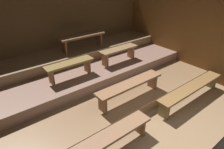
{
  "coord_description": "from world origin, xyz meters",
  "views": [
    {
      "loc": [
        -2.72,
        -1.25,
        2.99
      ],
      "look_at": [
        0.06,
        2.25,
        0.61
      ],
      "focal_mm": 31.06,
      "sensor_mm": 36.0,
      "label": 1
    }
  ],
  "objects_px": {
    "bench_middle_right": "(119,51)",
    "bench_floor_left": "(96,145)",
    "bench_middle_left": "(70,66)",
    "bench_upper_center": "(82,38)",
    "bench_floor_right": "(192,88)",
    "bench_lower_center": "(130,86)"
  },
  "relations": [
    {
      "from": "bench_lower_center",
      "to": "bench_middle_left",
      "type": "xyz_separation_m",
      "value": [
        -0.84,
        1.35,
        0.26
      ]
    },
    {
      "from": "bench_middle_right",
      "to": "bench_upper_center",
      "type": "distance_m",
      "value": 1.23
    },
    {
      "from": "bench_lower_center",
      "to": "bench_middle_left",
      "type": "height_order",
      "value": "bench_middle_left"
    },
    {
      "from": "bench_floor_left",
      "to": "bench_middle_left",
      "type": "distance_m",
      "value": 2.27
    },
    {
      "from": "bench_middle_left",
      "to": "bench_middle_right",
      "type": "bearing_deg",
      "value": 0.0
    },
    {
      "from": "bench_floor_left",
      "to": "bench_lower_center",
      "type": "bearing_deg",
      "value": 27.02
    },
    {
      "from": "bench_floor_left",
      "to": "bench_lower_center",
      "type": "distance_m",
      "value": 1.69
    },
    {
      "from": "bench_floor_right",
      "to": "bench_middle_right",
      "type": "xyz_separation_m",
      "value": [
        -0.65,
        2.11,
        0.53
      ]
    },
    {
      "from": "bench_floor_right",
      "to": "bench_upper_center",
      "type": "distance_m",
      "value": 3.47
    },
    {
      "from": "bench_floor_left",
      "to": "bench_upper_center",
      "type": "distance_m",
      "value": 3.63
    },
    {
      "from": "bench_middle_left",
      "to": "bench_floor_right",
      "type": "bearing_deg",
      "value": -42.83
    },
    {
      "from": "bench_floor_right",
      "to": "bench_upper_center",
      "type": "xyz_separation_m",
      "value": [
        -1.27,
        3.13,
        0.81
      ]
    },
    {
      "from": "bench_middle_right",
      "to": "bench_middle_left",
      "type": "bearing_deg",
      "value": 180.0
    },
    {
      "from": "bench_middle_right",
      "to": "bench_upper_center",
      "type": "height_order",
      "value": "bench_upper_center"
    },
    {
      "from": "bench_floor_left",
      "to": "bench_middle_right",
      "type": "distance_m",
      "value": 3.15
    },
    {
      "from": "bench_upper_center",
      "to": "bench_middle_right",
      "type": "bearing_deg",
      "value": -58.74
    },
    {
      "from": "bench_lower_center",
      "to": "bench_middle_right",
      "type": "distance_m",
      "value": 1.58
    },
    {
      "from": "bench_lower_center",
      "to": "bench_floor_right",
      "type": "bearing_deg",
      "value": -27.83
    },
    {
      "from": "bench_lower_center",
      "to": "bench_middle_left",
      "type": "bearing_deg",
      "value": 121.78
    },
    {
      "from": "bench_lower_center",
      "to": "bench_upper_center",
      "type": "relative_size",
      "value": 1.22
    },
    {
      "from": "bench_middle_right",
      "to": "bench_floor_left",
      "type": "bearing_deg",
      "value": -137.17
    },
    {
      "from": "bench_middle_left",
      "to": "bench_floor_left",
      "type": "bearing_deg",
      "value": -107.24
    }
  ]
}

